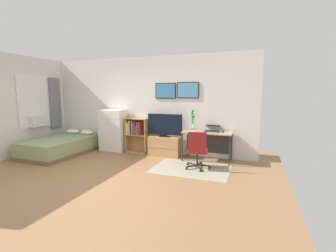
{
  "coord_description": "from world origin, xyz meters",
  "views": [
    {
      "loc": [
        2.89,
        -3.6,
        1.68
      ],
      "look_at": [
        1.01,
        1.5,
        0.92
      ],
      "focal_mm": 24.81,
      "sensor_mm": 36.0,
      "label": 1
    }
  ],
  "objects_px": {
    "television": "(165,125)",
    "computer_mouse": "(223,132)",
    "tv_stand": "(165,146)",
    "office_chair": "(197,149)",
    "bookshelf": "(136,132)",
    "bed": "(62,146)",
    "desk": "(208,137)",
    "wine_glass": "(193,126)",
    "bamboo_vase": "(193,120)",
    "laptop": "(212,129)",
    "dresser": "(113,130)"
  },
  "relations": [
    {
      "from": "bed",
      "to": "laptop",
      "type": "height_order",
      "value": "laptop"
    },
    {
      "from": "tv_stand",
      "to": "office_chair",
      "type": "xyz_separation_m",
      "value": [
        1.09,
        -0.84,
        0.2
      ]
    },
    {
      "from": "bed",
      "to": "wine_glass",
      "type": "distance_m",
      "value": 3.73
    },
    {
      "from": "bamboo_vase",
      "to": "laptop",
      "type": "bearing_deg",
      "value": -4.62
    },
    {
      "from": "bookshelf",
      "to": "wine_glass",
      "type": "xyz_separation_m",
      "value": [
        1.73,
        -0.22,
        0.28
      ]
    },
    {
      "from": "computer_mouse",
      "to": "wine_glass",
      "type": "height_order",
      "value": "wine_glass"
    },
    {
      "from": "computer_mouse",
      "to": "laptop",
      "type": "bearing_deg",
      "value": 156.52
    },
    {
      "from": "bookshelf",
      "to": "bamboo_vase",
      "type": "xyz_separation_m",
      "value": [
        1.66,
        0.05,
        0.39
      ]
    },
    {
      "from": "tv_stand",
      "to": "laptop",
      "type": "height_order",
      "value": "laptop"
    },
    {
      "from": "tv_stand",
      "to": "laptop",
      "type": "bearing_deg",
      "value": 2.27
    },
    {
      "from": "bamboo_vase",
      "to": "bookshelf",
      "type": "bearing_deg",
      "value": -178.32
    },
    {
      "from": "bookshelf",
      "to": "laptop",
      "type": "distance_m",
      "value": 2.2
    },
    {
      "from": "laptop",
      "to": "wine_glass",
      "type": "xyz_separation_m",
      "value": [
        -0.45,
        -0.23,
        0.07
      ]
    },
    {
      "from": "bookshelf",
      "to": "computer_mouse",
      "type": "xyz_separation_m",
      "value": [
        2.46,
        -0.11,
        0.16
      ]
    },
    {
      "from": "bookshelf",
      "to": "tv_stand",
      "type": "distance_m",
      "value": 0.98
    },
    {
      "from": "bed",
      "to": "television",
      "type": "bearing_deg",
      "value": 15.85
    },
    {
      "from": "dresser",
      "to": "desk",
      "type": "distance_m",
      "value": 2.79
    },
    {
      "from": "bamboo_vase",
      "to": "bed",
      "type": "bearing_deg",
      "value": -165.54
    },
    {
      "from": "computer_mouse",
      "to": "bed",
      "type": "bearing_deg",
      "value": -170.17
    },
    {
      "from": "bookshelf",
      "to": "desk",
      "type": "relative_size",
      "value": 0.81
    },
    {
      "from": "dresser",
      "to": "tv_stand",
      "type": "height_order",
      "value": "dresser"
    },
    {
      "from": "dresser",
      "to": "television",
      "type": "distance_m",
      "value": 1.65
    },
    {
      "from": "bookshelf",
      "to": "bamboo_vase",
      "type": "distance_m",
      "value": 1.7
    },
    {
      "from": "computer_mouse",
      "to": "office_chair",
      "type": "bearing_deg",
      "value": -120.12
    },
    {
      "from": "dresser",
      "to": "computer_mouse",
      "type": "distance_m",
      "value": 3.17
    },
    {
      "from": "bookshelf",
      "to": "computer_mouse",
      "type": "height_order",
      "value": "bookshelf"
    },
    {
      "from": "bed",
      "to": "laptop",
      "type": "xyz_separation_m",
      "value": [
        4.07,
        0.87,
        0.58
      ]
    },
    {
      "from": "wine_glass",
      "to": "office_chair",
      "type": "bearing_deg",
      "value": -67.44
    },
    {
      "from": "bed",
      "to": "television",
      "type": "distance_m",
      "value": 2.98
    },
    {
      "from": "television",
      "to": "laptop",
      "type": "relative_size",
      "value": 2.31
    },
    {
      "from": "computer_mouse",
      "to": "bookshelf",
      "type": "bearing_deg",
      "value": 177.39
    },
    {
      "from": "desk",
      "to": "computer_mouse",
      "type": "height_order",
      "value": "computer_mouse"
    },
    {
      "from": "television",
      "to": "computer_mouse",
      "type": "relative_size",
      "value": 9.36
    },
    {
      "from": "bed",
      "to": "office_chair",
      "type": "bearing_deg",
      "value": -0.35
    },
    {
      "from": "bed",
      "to": "desk",
      "type": "relative_size",
      "value": 1.69
    },
    {
      "from": "desk",
      "to": "laptop",
      "type": "distance_m",
      "value": 0.24
    },
    {
      "from": "bed",
      "to": "bamboo_vase",
      "type": "xyz_separation_m",
      "value": [
        3.54,
        0.91,
        0.76
      ]
    },
    {
      "from": "bookshelf",
      "to": "dresser",
      "type": "bearing_deg",
      "value": -175.22
    },
    {
      "from": "bed",
      "to": "desk",
      "type": "height_order",
      "value": "desk"
    },
    {
      "from": "television",
      "to": "desk",
      "type": "xyz_separation_m",
      "value": [
        1.16,
        0.02,
        -0.23
      ]
    },
    {
      "from": "laptop",
      "to": "bamboo_vase",
      "type": "height_order",
      "value": "bamboo_vase"
    },
    {
      "from": "office_chair",
      "to": "laptop",
      "type": "height_order",
      "value": "laptop"
    },
    {
      "from": "desk",
      "to": "bookshelf",
      "type": "bearing_deg",
      "value": 178.67
    },
    {
      "from": "tv_stand",
      "to": "desk",
      "type": "bearing_deg",
      "value": -0.19
    },
    {
      "from": "television",
      "to": "bookshelf",
      "type": "bearing_deg",
      "value": 175.84
    },
    {
      "from": "tv_stand",
      "to": "television",
      "type": "height_order",
      "value": "television"
    },
    {
      "from": "desk",
      "to": "wine_glass",
      "type": "distance_m",
      "value": 0.48
    },
    {
      "from": "tv_stand",
      "to": "dresser",
      "type": "bearing_deg",
      "value": -179.47
    },
    {
      "from": "bed",
      "to": "desk",
      "type": "xyz_separation_m",
      "value": [
        3.97,
        0.82,
        0.37
      ]
    },
    {
      "from": "bed",
      "to": "desk",
      "type": "bearing_deg",
      "value": 11.59
    }
  ]
}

